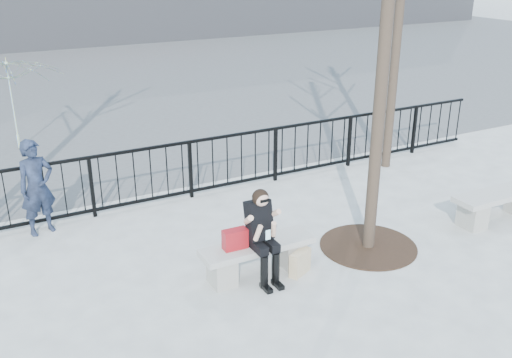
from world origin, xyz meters
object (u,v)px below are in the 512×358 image
bench_main (257,255)px  standing_man (37,187)px  seated_woman (263,237)px  bench_second (498,202)px

bench_main → standing_man: (-2.49, 2.80, 0.49)m
bench_main → seated_woman: (0.00, -0.16, 0.37)m
bench_second → seated_woman: seated_woman is taller
bench_second → bench_main: bearing=175.8°
bench_second → standing_man: (-6.93, 3.15, 0.47)m
seated_woman → standing_man: 3.87m
bench_main → standing_man: standing_man is taller
seated_woman → standing_man: size_ratio=0.85×
bench_main → bench_second: size_ratio=0.94×
bench_second → standing_man: size_ratio=1.11×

